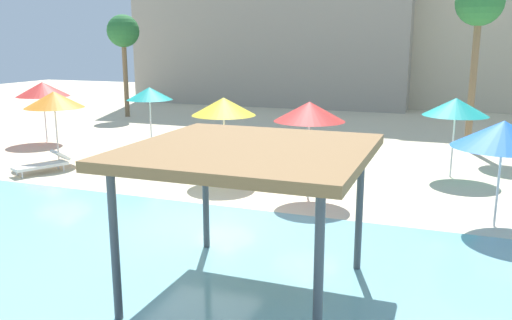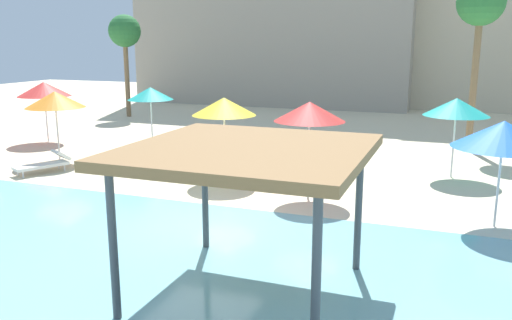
{
  "view_description": "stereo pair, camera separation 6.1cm",
  "coord_description": "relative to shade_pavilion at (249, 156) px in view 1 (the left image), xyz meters",
  "views": [
    {
      "loc": [
        5.69,
        -11.31,
        4.49
      ],
      "look_at": [
        0.74,
        2.0,
        1.3
      ],
      "focal_mm": 37.21,
      "sensor_mm": 36.0,
      "label": 1
    },
    {
      "loc": [
        5.75,
        -11.29,
        4.49
      ],
      "look_at": [
        0.74,
        2.0,
        1.3
      ],
      "focal_mm": 37.21,
      "sensor_mm": 36.0,
      "label": 2
    }
  ],
  "objects": [
    {
      "name": "beach_umbrella_yellow_7",
      "position": [
        -3.72,
        7.32,
        -0.13
      ],
      "size": [
        2.08,
        2.08,
        2.72
      ],
      "color": "silver",
      "rests_on": "ground"
    },
    {
      "name": "shade_pavilion",
      "position": [
        0.0,
        0.0,
        0.0
      ],
      "size": [
        4.03,
        4.03,
        2.73
      ],
      "color": "#42474C",
      "rests_on": "ground"
    },
    {
      "name": "lounge_chair_0",
      "position": [
        -9.96,
        5.98,
        -2.22
      ],
      "size": [
        1.36,
        1.97,
        0.74
      ],
      "rotation": [
        0.0,
        0.0,
        -2.02
      ],
      "color": "white",
      "rests_on": "ground"
    },
    {
      "name": "hotel_block_0",
      "position": [
        -9.48,
        32.25,
        4.95
      ],
      "size": [
        19.86,
        11.99,
        15.01
      ],
      "primitive_type": "cube",
      "color": "#9E9384",
      "rests_on": "ground"
    },
    {
      "name": "beach_umbrella_red_6",
      "position": [
        -14.05,
        10.68,
        -0.17
      ],
      "size": [
        2.33,
        2.33,
        2.71
      ],
      "color": "silver",
      "rests_on": "ground"
    },
    {
      "name": "beach_umbrella_teal_1",
      "position": [
        -8.73,
        10.99,
        -0.21
      ],
      "size": [
        1.91,
        1.91,
        2.61
      ],
      "color": "silver",
      "rests_on": "ground"
    },
    {
      "name": "beach_umbrella_red_4",
      "position": [
        -0.59,
        6.28,
        -0.02
      ],
      "size": [
        2.05,
        2.05,
        2.82
      ],
      "color": "silver",
      "rests_on": "ground"
    },
    {
      "name": "ground_plane",
      "position": [
        -2.48,
        2.99,
        -2.56
      ],
      "size": [
        80.0,
        80.0,
        0.0
      ],
      "primitive_type": "plane",
      "color": "beige"
    },
    {
      "name": "palm_tree_1",
      "position": [
        3.92,
        15.42,
        3.28
      ],
      "size": [
        1.9,
        1.9,
        6.98
      ],
      "color": "brown",
      "rests_on": "ground"
    },
    {
      "name": "lounge_chair_3",
      "position": [
        -2.22,
        9.71,
        -2.22
      ],
      "size": [
        0.95,
        1.98,
        0.74
      ],
      "rotation": [
        0.0,
        0.0,
        -1.76
      ],
      "color": "white",
      "rests_on": "ground"
    },
    {
      "name": "beach_umbrella_orange_0",
      "position": [
        -10.74,
        7.58,
        -0.2
      ],
      "size": [
        2.19,
        2.19,
        2.66
      ],
      "color": "silver",
      "rests_on": "ground"
    },
    {
      "name": "beach_umbrella_teal_3",
      "position": [
        3.32,
        10.3,
        -0.18
      ],
      "size": [
        2.12,
        2.12,
        2.67
      ],
      "color": "silver",
      "rests_on": "ground"
    },
    {
      "name": "palm_tree_0",
      "position": [
        -15.34,
        19.07,
        2.39
      ],
      "size": [
        1.9,
        1.9,
        6.03
      ],
      "color": "brown",
      "rests_on": "ground"
    },
    {
      "name": "beach_umbrella_blue_5",
      "position": [
        4.41,
        5.45,
        -0.24
      ],
      "size": [
        2.39,
        2.39,
        2.64
      ],
      "color": "silver",
      "rests_on": "ground"
    }
  ]
}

